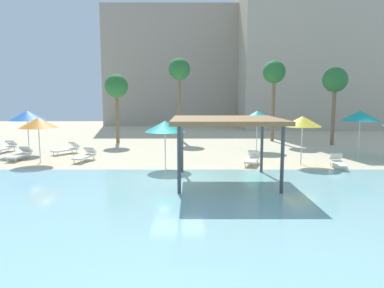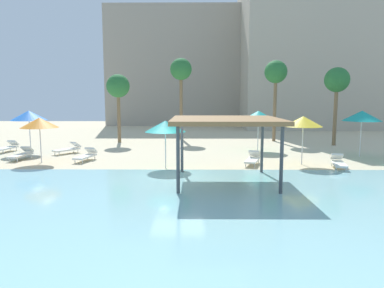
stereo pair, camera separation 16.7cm
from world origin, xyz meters
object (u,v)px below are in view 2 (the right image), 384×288
lounge_chair_5 (87,155)px  palm_tree_1 (181,72)px  lounge_chair_1 (253,159)px  beach_umbrella_teal_4 (362,116)px  palm_tree_3 (118,87)px  palm_tree_2 (337,82)px  lounge_chair_4 (338,162)px  lounge_chair_3 (22,154)px  beach_umbrella_orange_1 (39,123)px  lounge_chair_2 (8,147)px  palm_tree_0 (276,74)px  beach_umbrella_yellow_7 (303,121)px  beach_umbrella_teal_0 (258,116)px  lounge_chair_0 (69,149)px  beach_umbrella_blue_2 (29,115)px  shade_pavilion (226,122)px  beach_umbrella_teal_6 (165,126)px

lounge_chair_5 → palm_tree_1: (5.17, 10.85, 5.66)m
lounge_chair_1 → lounge_chair_5: 9.71m
beach_umbrella_teal_4 → palm_tree_3: (-16.78, 7.00, 1.97)m
palm_tree_2 → lounge_chair_5: bearing=-157.9°
lounge_chair_4 → lounge_chair_3: bearing=-85.4°
beach_umbrella_orange_1 → beach_umbrella_teal_4: (19.29, 2.27, 0.29)m
beach_umbrella_teal_4 → lounge_chair_2: (-23.38, 1.78, -2.25)m
beach_umbrella_teal_4 → palm_tree_0: palm_tree_0 is taller
beach_umbrella_yellow_7 → palm_tree_1: size_ratio=0.38×
beach_umbrella_teal_0 → palm_tree_0: size_ratio=0.41×
lounge_chair_0 → palm_tree_1: size_ratio=0.27×
lounge_chair_1 → palm_tree_1: palm_tree_1 is taller
beach_umbrella_teal_4 → palm_tree_3: palm_tree_3 is taller
beach_umbrella_blue_2 → palm_tree_3: 7.74m
beach_umbrella_blue_2 → beach_umbrella_teal_4: beach_umbrella_teal_4 is taller
beach_umbrella_blue_2 → lounge_chair_5: bearing=-31.8°
beach_umbrella_orange_1 → beach_umbrella_teal_4: bearing=6.7°
beach_umbrella_orange_1 → lounge_chair_3: 2.74m
beach_umbrella_teal_0 → beach_umbrella_blue_2: (-15.53, -1.31, 0.07)m
shade_pavilion → beach_umbrella_teal_4: 11.47m
beach_umbrella_blue_2 → lounge_chair_0: (2.63, -0.17, -2.20)m
lounge_chair_1 → lounge_chair_4: 4.46m
lounge_chair_0 → palm_tree_1: palm_tree_1 is taller
lounge_chair_4 → palm_tree_1: (-8.81, 13.03, 5.66)m
palm_tree_0 → palm_tree_1: size_ratio=0.95×
lounge_chair_2 → lounge_chair_3: size_ratio=1.00×
lounge_chair_1 → lounge_chair_3: same height
lounge_chair_0 → lounge_chair_1: bearing=106.3°
shade_pavilion → lounge_chair_5: (-7.76, 5.29, -2.33)m
beach_umbrella_yellow_7 → lounge_chair_1: beach_umbrella_yellow_7 is taller
beach_umbrella_yellow_7 → lounge_chair_5: (-12.38, 1.09, -2.07)m
palm_tree_1 → palm_tree_3: palm_tree_1 is taller
beach_umbrella_teal_6 → beach_umbrella_yellow_7: beach_umbrella_yellow_7 is taller
beach_umbrella_yellow_7 → lounge_chair_1: 3.43m
shade_pavilion → lounge_chair_0: shade_pavilion is taller
beach_umbrella_teal_0 → palm_tree_3: palm_tree_3 is taller
lounge_chair_1 → lounge_chair_3: 13.77m
lounge_chair_0 → beach_umbrella_yellow_7: bearing=109.7°
beach_umbrella_teal_4 → lounge_chair_0: beach_umbrella_teal_4 is taller
beach_umbrella_teal_6 → palm_tree_3: 12.02m
lounge_chair_2 → lounge_chair_4: bearing=81.6°
beach_umbrella_yellow_7 → lounge_chair_4: (1.60, -1.08, -2.07)m
beach_umbrella_teal_4 → lounge_chair_2: size_ratio=1.49×
shade_pavilion → lounge_chair_3: (-11.79, 5.70, -2.33)m
lounge_chair_2 → lounge_chair_5: 7.36m
lounge_chair_5 → palm_tree_1: bearing=166.2°
palm_tree_2 → beach_umbrella_blue_2: bearing=-169.3°
beach_umbrella_teal_4 → palm_tree_1: size_ratio=0.41×
beach_umbrella_orange_1 → lounge_chair_5: bearing=14.2°
lounge_chair_3 → palm_tree_0: (17.23, 9.23, 5.36)m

